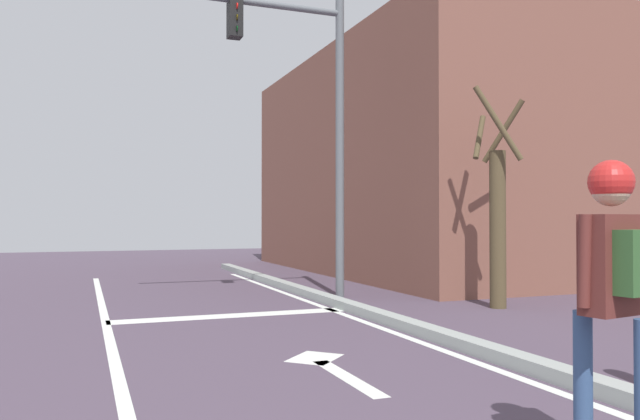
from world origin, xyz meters
TOP-DOWN VIEW (x-y plane):
  - lane_line_center at (-0.68, 6.00)m, footprint 0.12×20.00m
  - lane_line_curbside at (2.72, 6.00)m, footprint 0.12×20.00m
  - stop_bar at (1.10, 9.04)m, footprint 3.55×0.40m
  - lane_arrow_stem at (1.28, 5.10)m, footprint 0.16×1.40m
  - lane_arrow_head at (1.28, 5.95)m, footprint 0.71×0.71m
  - curb_strip at (2.97, 6.00)m, footprint 0.24×24.00m
  - skater at (1.83, 2.59)m, footprint 0.46×0.63m
  - traffic_signal_mast at (2.68, 10.54)m, footprint 4.10×0.34m
  - roadside_tree at (5.34, 8.27)m, footprint 1.01×1.00m
  - building_block at (10.12, 15.04)m, footprint 10.50×11.52m

SIDE VIEW (x-z plane):
  - lane_line_center at x=-0.68m, z-range 0.00..0.01m
  - lane_line_curbside at x=2.72m, z-range 0.00..0.01m
  - stop_bar at x=1.10m, z-range 0.00..0.01m
  - lane_arrow_stem at x=1.28m, z-range 0.00..0.01m
  - lane_arrow_head at x=1.28m, z-range 0.00..0.01m
  - curb_strip at x=2.97m, z-range 0.00..0.14m
  - skater at x=1.83m, z-range 0.32..2.01m
  - roadside_tree at x=5.34m, z-range -0.29..3.31m
  - building_block at x=10.12m, z-range 0.00..5.94m
  - traffic_signal_mast at x=2.68m, z-range 0.95..6.65m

